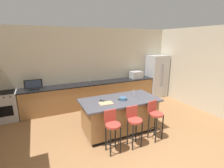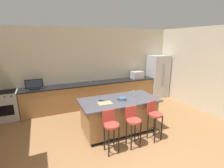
% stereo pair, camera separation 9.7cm
% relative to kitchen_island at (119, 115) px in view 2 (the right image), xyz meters
% --- Properties ---
extents(wall_back, '(7.33, 0.12, 2.94)m').
position_rel_kitchen_island_xyz_m(wall_back, '(-0.04, 2.45, 0.99)').
color(wall_back, beige).
rests_on(wall_back, ground_plane).
extents(wall_right, '(0.12, 4.69, 2.94)m').
position_rel_kitchen_island_xyz_m(wall_right, '(3.42, 0.31, 0.99)').
color(wall_right, beige).
rests_on(wall_right, ground_plane).
extents(counter_back, '(5.10, 0.62, 0.91)m').
position_rel_kitchen_island_xyz_m(counter_back, '(-0.06, 2.07, -0.02)').
color(counter_back, '#9E7042').
rests_on(counter_back, ground_plane).
extents(kitchen_island, '(2.10, 1.06, 0.93)m').
position_rel_kitchen_island_xyz_m(kitchen_island, '(0.00, 0.00, 0.00)').
color(kitchen_island, black).
rests_on(kitchen_island, ground_plane).
extents(refrigerator, '(0.81, 0.72, 1.84)m').
position_rel_kitchen_island_xyz_m(refrigerator, '(2.91, 2.03, 0.44)').
color(refrigerator, '#B7BABF').
rests_on(refrigerator, ground_plane).
extents(range_oven, '(0.78, 0.63, 0.93)m').
position_rel_kitchen_island_xyz_m(range_oven, '(-3.01, 2.07, -0.01)').
color(range_oven, '#B7BABF').
rests_on(range_oven, ground_plane).
extents(microwave, '(0.48, 0.36, 0.29)m').
position_rel_kitchen_island_xyz_m(microwave, '(1.86, 2.07, 0.58)').
color(microwave, '#B7BABF').
rests_on(microwave, counter_back).
extents(tv_monitor, '(0.55, 0.16, 0.34)m').
position_rel_kitchen_island_xyz_m(tv_monitor, '(-2.10, 2.02, 0.59)').
color(tv_monitor, black).
rests_on(tv_monitor, counter_back).
extents(sink_faucet_back, '(0.02, 0.02, 0.24)m').
position_rel_kitchen_island_xyz_m(sink_faucet_back, '(-0.16, 2.17, 0.55)').
color(sink_faucet_back, '#B2B2B7').
rests_on(sink_faucet_back, counter_back).
extents(sink_faucet_island, '(0.02, 0.02, 0.22)m').
position_rel_kitchen_island_xyz_m(sink_faucet_island, '(0.44, -0.00, 0.57)').
color(sink_faucet_island, '#B2B2B7').
rests_on(sink_faucet_island, kitchen_island).
extents(bar_stool_left, '(0.34, 0.34, 0.98)m').
position_rel_kitchen_island_xyz_m(bar_stool_left, '(-0.56, -0.73, 0.11)').
color(bar_stool_left, '#B23D33').
rests_on(bar_stool_left, ground_plane).
extents(bar_stool_center, '(0.34, 0.34, 0.97)m').
position_rel_kitchen_island_xyz_m(bar_stool_center, '(0.00, -0.74, 0.11)').
color(bar_stool_center, '#B23D33').
rests_on(bar_stool_center, ground_plane).
extents(bar_stool_right, '(0.34, 0.36, 1.00)m').
position_rel_kitchen_island_xyz_m(bar_stool_right, '(0.64, -0.72, 0.12)').
color(bar_stool_right, '#B23D33').
rests_on(bar_stool_right, ground_plane).
extents(fruit_bowl, '(0.20, 0.20, 0.07)m').
position_rel_kitchen_island_xyz_m(fruit_bowl, '(0.06, -0.08, 0.49)').
color(fruit_bowl, '#3F668C').
rests_on(fruit_bowl, kitchen_island).
extents(cell_phone, '(0.10, 0.16, 0.01)m').
position_rel_kitchen_island_xyz_m(cell_phone, '(-0.01, -0.06, 0.46)').
color(cell_phone, black).
rests_on(cell_phone, kitchen_island).
extents(tv_remote, '(0.13, 0.17, 0.02)m').
position_rel_kitchen_island_xyz_m(tv_remote, '(-0.47, 0.08, 0.47)').
color(tv_remote, black).
rests_on(tv_remote, kitchen_island).
extents(cutting_board, '(0.36, 0.26, 0.02)m').
position_rel_kitchen_island_xyz_m(cutting_board, '(-0.46, -0.13, 0.46)').
color(cutting_board, tan).
rests_on(cutting_board, kitchen_island).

